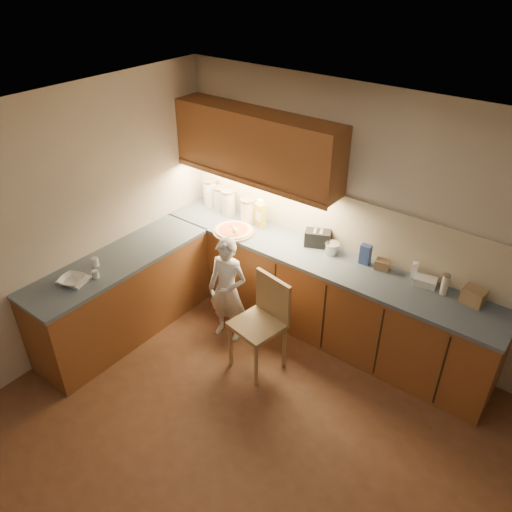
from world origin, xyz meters
name	(u,v)px	position (x,y,z in m)	size (l,w,h in m)	color
room	(241,286)	(0.00, 0.00, 1.68)	(4.54, 4.50, 2.62)	#56321D
l_counter	(250,293)	(-0.92, 1.25, 0.46)	(3.77, 2.62, 0.92)	brown
backsplash	(336,220)	(-0.38, 1.99, 1.21)	(3.75, 0.02, 0.58)	beige
upper_cabinets	(257,145)	(-1.27, 1.82, 1.85)	(1.95, 0.36, 0.73)	brown
pizza_on_board	(234,231)	(-1.37, 1.53, 0.94)	(0.46, 0.46, 0.18)	tan
child	(228,290)	(-1.03, 1.01, 0.59)	(0.43, 0.28, 1.18)	silver
wooden_chair	(264,317)	(-0.48, 0.91, 0.57)	(0.51, 0.51, 0.98)	tan
mixing_bowl	(72,280)	(-1.95, -0.12, 0.95)	(0.23, 0.23, 0.06)	white
canister_a	(210,193)	(-2.00, 1.87, 1.08)	(0.16, 0.16, 0.33)	white
canister_b	(221,198)	(-1.84, 1.87, 1.07)	(0.16, 0.16, 0.29)	silver
canister_c	(228,203)	(-1.68, 1.82, 1.07)	(0.16, 0.16, 0.31)	silver
canister_d	(248,210)	(-1.40, 1.82, 1.06)	(0.17, 0.17, 0.28)	white
oil_jug	(260,214)	(-1.22, 1.82, 1.07)	(0.13, 0.11, 0.33)	gold
toaster	(318,238)	(-0.50, 1.86, 1.01)	(0.30, 0.25, 0.17)	black
steel_pot	(332,248)	(-0.30, 1.82, 0.98)	(0.15, 0.15, 0.12)	#B5B5BA
blue_box	(365,254)	(0.06, 1.85, 1.02)	(0.10, 0.07, 0.21)	#2E448A
card_box_a	(383,265)	(0.24, 1.86, 0.97)	(0.14, 0.10, 0.10)	#977251
white_bottle	(415,270)	(0.54, 1.92, 1.00)	(0.05, 0.05, 0.16)	white
flat_pack	(425,281)	(0.67, 1.86, 0.96)	(0.20, 0.14, 0.08)	silver
tall_jar	(445,284)	(0.85, 1.83, 1.03)	(0.07, 0.07, 0.21)	white
card_box_b	(473,296)	(1.11, 1.86, 0.99)	(0.19, 0.15, 0.15)	#9C7D54
dough_cloth	(74,280)	(-1.97, -0.09, 0.93)	(0.27, 0.21, 0.02)	silver
spice_jar_a	(95,262)	(-2.02, 0.19, 0.96)	(0.07, 0.07, 0.09)	silver
spice_jar_b	(96,274)	(-1.85, 0.07, 0.96)	(0.06, 0.06, 0.08)	silver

